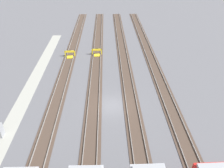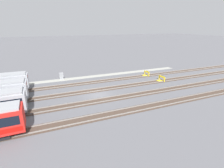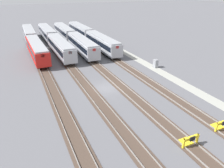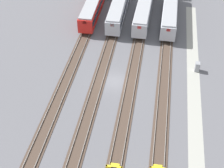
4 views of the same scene
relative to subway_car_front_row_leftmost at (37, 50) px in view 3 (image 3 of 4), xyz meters
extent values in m
plane|color=#5B5B60|center=(-20.82, -7.77, -2.04)|extent=(400.00, 400.00, 0.00)
cube|color=#9E9E93|center=(-20.82, -20.11, -2.04)|extent=(54.00, 2.00, 0.01)
cube|color=#47382D|center=(-20.82, -15.48, -2.01)|extent=(90.00, 2.23, 0.06)
cube|color=gray|center=(-20.82, -14.76, -1.90)|extent=(90.00, 0.07, 0.15)
cube|color=gray|center=(-20.82, -16.20, -1.90)|extent=(90.00, 0.07, 0.15)
cube|color=#47382D|center=(-20.82, -10.34, -2.01)|extent=(90.00, 2.24, 0.06)
cube|color=gray|center=(-20.82, -9.62, -1.90)|extent=(90.00, 0.07, 0.15)
cube|color=gray|center=(-20.82, -11.06, -1.90)|extent=(90.00, 0.07, 0.15)
cube|color=#47382D|center=(-20.82, -5.20, -2.01)|extent=(90.00, 2.24, 0.06)
cube|color=gray|center=(-20.82, -4.48, -1.90)|extent=(90.00, 0.07, 0.15)
cube|color=gray|center=(-20.82, -5.92, -1.90)|extent=(90.00, 0.07, 0.15)
cube|color=#47382D|center=(-20.82, -0.06, -2.01)|extent=(90.00, 2.23, 0.06)
cube|color=gray|center=(-20.82, 0.66, -1.90)|extent=(90.00, 0.07, 0.15)
cube|color=gray|center=(-20.82, -0.77, -1.90)|extent=(90.00, 0.07, 0.15)
cube|color=red|center=(0.00, 0.00, 0.01)|extent=(18.05, 3.16, 2.70)
cube|color=black|center=(0.00, 0.00, 0.33)|extent=(17.33, 3.18, 1.08)
cube|color=#B70F0A|center=(0.00, 0.00, -0.75)|extent=(17.69, 3.18, 0.54)
cube|color=#999BA0|center=(0.00, 0.00, 1.51)|extent=(17.51, 2.87, 0.30)
cube|color=red|center=(8.96, 0.18, 1.01)|extent=(0.09, 0.70, 0.56)
cube|color=red|center=(-8.96, -0.18, 1.01)|extent=(0.09, 0.70, 0.56)
cube|color=black|center=(5.58, 0.11, -1.69)|extent=(3.64, 2.31, 0.70)
cube|color=black|center=(-5.58, -0.11, -1.69)|extent=(3.64, 2.31, 0.70)
cube|color=#ADAFB7|center=(0.00, -15.52, 0.01)|extent=(18.02, 2.94, 2.70)
cube|color=black|center=(0.00, -15.52, 0.33)|extent=(17.30, 2.97, 1.08)
cube|color=#9EA0A8|center=(0.00, -15.52, -0.75)|extent=(17.66, 2.97, 0.54)
cube|color=#999BA0|center=(0.00, -15.52, 1.51)|extent=(17.48, 2.65, 0.30)
cube|color=red|center=(8.96, -15.59, 1.01)|extent=(0.09, 0.70, 0.56)
cube|color=red|center=(-8.96, -15.45, 1.01)|extent=(0.09, 0.70, 0.56)
cube|color=black|center=(5.58, -15.56, -1.69)|extent=(3.62, 2.27, 0.70)
cube|color=black|center=(-5.58, -15.47, -1.69)|extent=(3.62, 2.27, 0.70)
cube|color=#ADAFB7|center=(0.00, -5.24, 0.01)|extent=(18.03, 3.00, 2.70)
cube|color=black|center=(0.00, -5.24, 0.33)|extent=(17.31, 3.03, 1.08)
cube|color=#9EA0A8|center=(0.00, -5.24, -0.75)|extent=(17.67, 3.02, 0.54)
cube|color=#999BA0|center=(0.00, -5.24, 1.51)|extent=(17.49, 2.71, 0.30)
cube|color=red|center=(8.96, -5.14, 1.01)|extent=(0.09, 0.70, 0.56)
cube|color=red|center=(-8.96, -5.34, 1.01)|extent=(0.09, 0.70, 0.56)
cube|color=black|center=(5.58, -5.18, -1.69)|extent=(3.62, 2.28, 0.70)
cube|color=black|center=(-5.58, -5.30, -1.69)|extent=(3.62, 2.28, 0.70)
cube|color=#ADAFB7|center=(18.97, -5.17, 0.01)|extent=(18.01, 2.84, 2.70)
cube|color=black|center=(18.97, -5.17, 0.33)|extent=(17.29, 2.88, 1.08)
cube|color=#9EA0A8|center=(18.97, -5.17, -0.75)|extent=(17.65, 2.87, 0.54)
cube|color=#999BA0|center=(18.97, -5.17, 1.51)|extent=(17.47, 2.56, 0.30)
cube|color=red|center=(27.93, -5.15, 1.01)|extent=(0.08, 0.70, 0.56)
cube|color=red|center=(10.01, -5.19, 1.01)|extent=(0.08, 0.70, 0.56)
cube|color=black|center=(24.55, -5.16, -1.69)|extent=(3.60, 2.25, 0.70)
cube|color=black|center=(13.39, -5.18, -1.69)|extent=(3.60, 2.25, 0.70)
cube|color=#ADAFB7|center=(0.00, -10.39, 0.01)|extent=(18.04, 3.05, 2.70)
cube|color=black|center=(0.00, -10.39, 0.33)|extent=(17.32, 3.08, 1.08)
cube|color=#9EA0A8|center=(0.00, -10.39, -0.75)|extent=(17.68, 3.07, 0.54)
cube|color=#999BA0|center=(0.00, -10.39, 1.51)|extent=(17.49, 2.76, 0.30)
cube|color=red|center=(8.96, -10.51, 1.01)|extent=(0.09, 0.70, 0.56)
cube|color=red|center=(-8.96, -10.26, 1.01)|extent=(0.09, 0.70, 0.56)
cube|color=black|center=(5.58, -10.47, -1.69)|extent=(3.63, 2.29, 0.70)
cube|color=black|center=(-5.58, -10.31, -1.69)|extent=(3.63, 2.29, 0.70)
cube|color=#ADAFB7|center=(18.72, -10.34, 0.01)|extent=(18.01, 2.87, 2.70)
cube|color=black|center=(18.72, -10.34, 0.33)|extent=(17.29, 2.91, 1.08)
cube|color=#9EA0A8|center=(18.72, -10.34, -0.75)|extent=(17.65, 2.90, 0.54)
cube|color=#999BA0|center=(18.72, -10.34, 1.51)|extent=(17.47, 2.59, 0.30)
cube|color=red|center=(27.68, -10.30, 1.01)|extent=(0.08, 0.70, 0.56)
cube|color=red|center=(9.76, -10.38, 1.01)|extent=(0.08, 0.70, 0.56)
cube|color=black|center=(24.30, -10.32, -1.69)|extent=(3.61, 2.25, 0.70)
cube|color=black|center=(13.14, -10.36, -1.69)|extent=(3.61, 2.25, 0.70)
cube|color=#ADAFB7|center=(19.05, -0.05, 0.01)|extent=(18.04, 3.07, 2.70)
cube|color=black|center=(19.05, -0.05, 0.33)|extent=(17.32, 3.10, 1.08)
cube|color=#9EA0A8|center=(19.05, -0.05, -0.75)|extent=(17.68, 3.10, 0.54)
cube|color=#999BA0|center=(19.05, -0.05, 1.51)|extent=(17.50, 2.78, 0.30)
cube|color=red|center=(28.01, -0.19, 1.01)|extent=(0.09, 0.70, 0.56)
cube|color=red|center=(10.09, 0.08, 1.01)|extent=(0.09, 0.70, 0.56)
cube|color=black|center=(24.63, -0.14, -1.69)|extent=(3.63, 2.29, 0.70)
cube|color=black|center=(13.47, 0.03, -1.69)|extent=(3.63, 2.29, 0.70)
cube|color=#ADAFB7|center=(18.64, -15.51, 0.01)|extent=(18.02, 2.94, 2.70)
cube|color=black|center=(18.64, -15.51, 0.33)|extent=(17.30, 2.97, 1.08)
cube|color=#9EA0A8|center=(18.64, -15.51, -0.75)|extent=(17.66, 2.96, 0.54)
cube|color=#999BA0|center=(18.64, -15.51, 1.51)|extent=(17.48, 2.65, 0.30)
cube|color=red|center=(27.60, -15.45, 1.01)|extent=(0.09, 0.70, 0.56)
cube|color=red|center=(9.68, -15.58, 1.01)|extent=(0.09, 0.70, 0.56)
cube|color=black|center=(24.22, -15.47, -1.69)|extent=(3.62, 2.27, 0.70)
cube|color=black|center=(13.06, -15.56, -1.69)|extent=(3.62, 2.27, 0.70)
cube|color=yellow|center=(-36.30, -14.58, -1.46)|extent=(0.19, 0.19, 1.15)
cube|color=yellow|center=(-36.27, -15.48, -1.04)|extent=(0.30, 2.01, 0.30)
cube|color=yellow|center=(-35.72, -15.46, -1.95)|extent=(1.13, 1.11, 0.18)
cube|color=black|center=(-36.45, -15.49, -1.04)|extent=(0.14, 0.60, 0.44)
cube|color=yellow|center=(-36.99, -9.44, -1.46)|extent=(0.18, 0.18, 1.15)
cube|color=yellow|center=(-36.94, -11.24, -1.46)|extent=(0.18, 0.18, 1.15)
cube|color=yellow|center=(-36.96, -10.34, -1.04)|extent=(0.30, 2.01, 0.30)
cube|color=yellow|center=(-36.41, -10.32, -1.95)|extent=(1.13, 1.11, 0.18)
cube|color=black|center=(-37.14, -10.34, -1.04)|extent=(0.14, 0.60, 0.44)
cube|color=gray|center=(-15.79, -20.63, -1.24)|extent=(0.90, 0.70, 1.60)
cube|color=#333338|center=(-15.79, -20.99, -1.00)|extent=(0.70, 0.04, 0.36)
camera|label=1|loc=(2.20, -8.50, 16.36)|focal=35.00mm
camera|label=2|loc=(-11.46, 20.69, 10.13)|focal=28.00mm
camera|label=3|loc=(-49.83, 3.99, 12.62)|focal=35.00mm
camera|label=4|loc=(-57.48, -13.60, 30.64)|focal=50.00mm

